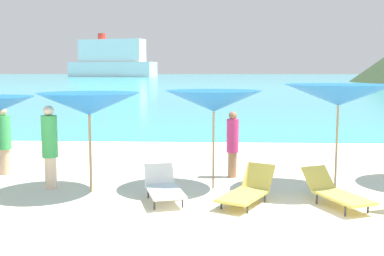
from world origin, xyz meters
TOP-DOWN VIEW (x-y plane):
  - ground_plane at (0.00, 10.00)m, footprint 50.00×100.00m
  - ocean_water at (0.00, 230.17)m, footprint 650.00×440.00m
  - umbrella_2 at (-4.17, 2.93)m, footprint 2.20×2.20m
  - umbrella_3 at (-1.55, 3.39)m, footprint 2.13×2.13m
  - umbrella_4 at (1.13, 3.41)m, footprint 2.34×2.34m
  - lounge_chair_0 at (0.81, 2.17)m, footprint 1.18×1.70m
  - lounge_chair_1 at (-2.54, 2.35)m, footprint 0.99×1.52m
  - lounge_chair_6 at (-0.86, 2.27)m, footprint 1.27×1.67m
  - beachgoer_2 at (-6.80, 4.55)m, footprint 0.35×0.35m
  - beachgoer_3 at (-5.15, 3.21)m, footprint 0.34×0.34m
  - beachgoer_4 at (-1.09, 4.53)m, footprint 0.29×0.29m
  - cruise_ship at (-51.27, 216.08)m, footprint 43.46×19.78m

SIDE VIEW (x-z plane):
  - ground_plane at x=0.00m, z-range -0.30..0.00m
  - ocean_water at x=0.00m, z-range 0.00..0.02m
  - lounge_chair_6 at x=-0.86m, z-range -0.07..0.61m
  - lounge_chair_0 at x=0.81m, z-range -0.04..0.61m
  - lounge_chair_1 at x=-2.54m, z-range -0.04..0.62m
  - beachgoer_4 at x=-1.09m, z-range 0.05..1.68m
  - beachgoer_2 at x=-6.80m, z-range 0.04..1.74m
  - beachgoer_3 at x=-5.15m, z-range 0.06..1.90m
  - umbrella_2 at x=-4.17m, z-range 0.83..2.97m
  - umbrella_3 at x=-1.55m, z-range 0.86..3.03m
  - umbrella_4 at x=1.13m, z-range 0.92..3.23m
  - cruise_ship at x=-51.27m, z-range -2.47..18.29m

